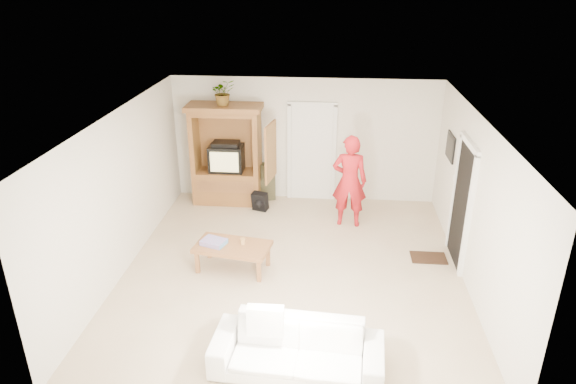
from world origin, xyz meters
name	(u,v)px	position (x,y,z in m)	size (l,w,h in m)	color
floor	(293,270)	(0.00, 0.00, 0.00)	(6.00, 6.00, 0.00)	tan
ceiling	(293,117)	(0.00, 0.00, 2.60)	(6.00, 6.00, 0.00)	white
wall_back	(305,140)	(0.00, 3.00, 1.30)	(5.50, 5.50, 0.00)	silver
wall_front	(269,319)	(0.00, -3.00, 1.30)	(5.50, 5.50, 0.00)	silver
wall_left	(122,192)	(-2.75, 0.00, 1.30)	(6.00, 6.00, 0.00)	silver
wall_right	(475,205)	(2.75, 0.00, 1.30)	(6.00, 6.00, 0.00)	silver
armoire	(228,161)	(-1.58, 2.66, 0.91)	(1.82, 1.14, 2.10)	brown
door_back	(312,154)	(0.15, 2.97, 1.02)	(0.85, 0.05, 2.04)	white
doorway_right	(462,205)	(2.73, 0.60, 1.02)	(0.05, 0.90, 2.04)	black
framed_picture	(451,147)	(2.73, 1.90, 1.60)	(0.03, 0.60, 0.48)	black
doormat	(429,258)	(2.30, 0.60, 0.01)	(0.60, 0.40, 0.02)	#382316
plant	(223,92)	(-1.60, 2.63, 2.36)	(0.46, 0.40, 0.51)	#4C7238
man	(349,181)	(0.92, 1.79, 0.90)	(0.66, 0.43, 1.81)	red
sofa	(297,349)	(0.24, -2.27, 0.30)	(2.09, 0.82, 0.61)	white
coffee_table	(233,248)	(-0.99, -0.03, 0.39)	(1.29, 0.84, 0.45)	#956233
towel	(214,242)	(-1.29, -0.03, 0.49)	(0.38, 0.28, 0.08)	#C3417B
candle	(243,241)	(-0.82, 0.02, 0.50)	(0.08, 0.08, 0.10)	tan
backpack_black	(260,202)	(-0.86, 2.25, 0.19)	(0.31, 0.18, 0.38)	black
backpack_olive	(264,182)	(-0.85, 2.85, 0.39)	(0.41, 0.30, 0.78)	#47442B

